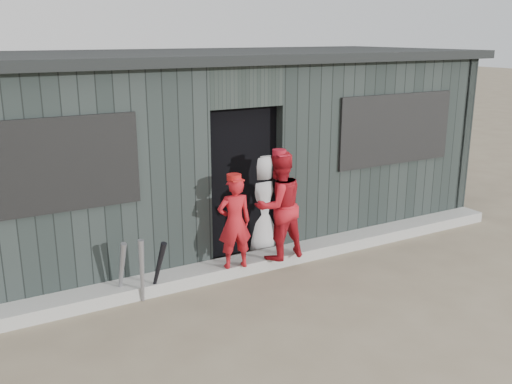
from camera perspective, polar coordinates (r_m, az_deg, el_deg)
ground at (r=5.93m, az=8.90°, el=-13.49°), size 80.00×80.00×0.00m
curb at (r=7.25m, az=-0.08°, el=-7.02°), size 8.00×0.36×0.15m
bat_left at (r=6.46m, az=-13.30°, el=-7.70°), size 0.12×0.26×0.71m
bat_mid at (r=6.36m, az=-11.33°, el=-7.76°), size 0.09×0.16×0.75m
bat_right at (r=6.46m, az=-9.77°, el=-7.61°), size 0.18×0.29×0.68m
player_red_left at (r=6.73m, az=-2.17°, el=-3.07°), size 0.45×0.33×1.12m
player_red_right at (r=6.99m, az=2.29°, el=-1.38°), size 0.68×0.54×1.35m
player_grey_back at (r=7.56m, az=0.48°, el=-1.13°), size 0.71×0.50×1.37m
dugout at (r=8.35m, az=-5.83°, el=4.63°), size 8.30×3.30×2.62m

